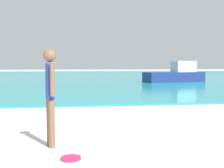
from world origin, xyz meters
The scene contains 4 objects.
water centered at (0.00, 40.59, 0.03)m, with size 160.00×60.00×0.06m, color teal.
person_standing centered at (-1.78, 6.51, 0.87)m, with size 0.20×0.34×1.53m.
frisbee centered at (-1.46, 5.89, 0.01)m, with size 0.29×0.29×0.03m, color #E51E4C.
boat_near centered at (6.32, 22.41, 0.62)m, with size 4.95×2.51×1.61m.
Camera 1 is at (-1.37, 2.23, 1.27)m, focal length 43.39 mm.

